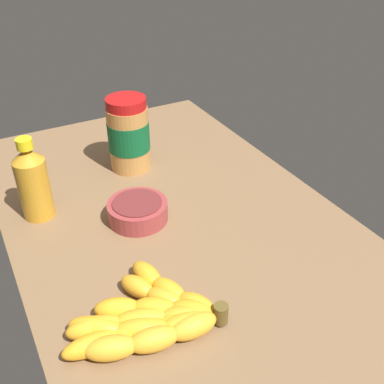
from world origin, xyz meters
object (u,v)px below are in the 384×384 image
(peanut_butter_jar, at_px, (126,135))
(honey_bottle, at_px, (33,182))
(small_bowl, at_px, (138,210))
(banana_bunch, at_px, (152,318))

(peanut_butter_jar, xyz_separation_m, honey_bottle, (0.08, -0.21, -0.01))
(small_bowl, bearing_deg, banana_bunch, -18.29)
(banana_bunch, xyz_separation_m, peanut_butter_jar, (-0.41, 0.13, 0.06))
(peanut_butter_jar, relative_size, honey_bottle, 1.00)
(peanut_butter_jar, distance_m, honey_bottle, 0.22)
(honey_bottle, distance_m, small_bowl, 0.19)
(banana_bunch, height_order, peanut_butter_jar, peanut_butter_jar)
(banana_bunch, xyz_separation_m, honey_bottle, (-0.33, -0.08, 0.06))
(peanut_butter_jar, relative_size, small_bowl, 1.44)
(banana_bunch, distance_m, peanut_butter_jar, 0.44)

